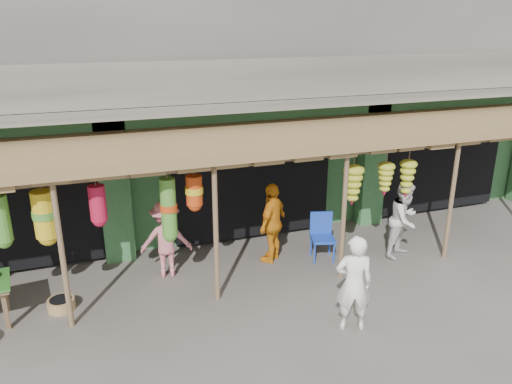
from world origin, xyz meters
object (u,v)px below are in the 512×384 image
object	(u,v)px
person_vendor	(273,223)
blue_chair	(322,233)
person_right	(404,219)
person_shopper	(166,239)
person_front	(354,283)

from	to	relation	value
person_vendor	blue_chair	bearing A→B (deg)	124.03
person_right	blue_chair	bearing A→B (deg)	136.53
blue_chair	person_vendor	xyz separation A→B (m)	(-1.02, 0.24, 0.29)
person_right	person_vendor	world-z (taller)	person_vendor
blue_chair	person_right	distance (m)	1.76
person_vendor	person_shopper	xyz separation A→B (m)	(-2.19, 0.09, -0.08)
blue_chair	person_vendor	bearing A→B (deg)	-178.43
person_front	blue_chair	bearing A→B (deg)	-86.38
blue_chair	person_vendor	size ratio (longest dim) A/B	0.59
person_vendor	person_front	bearing A→B (deg)	53.87
blue_chair	person_right	world-z (taller)	person_right
person_right	person_shopper	bearing A→B (deg)	143.36
blue_chair	person_shopper	world-z (taller)	person_shopper
person_front	person_vendor	xyz separation A→B (m)	(-0.32, 2.72, 0.03)
blue_chair	person_front	size ratio (longest dim) A/B	0.60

